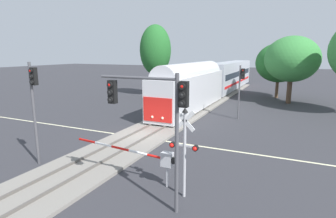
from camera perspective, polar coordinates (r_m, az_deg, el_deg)
ground_plane at (r=21.97m, az=-5.63°, el=-5.89°), size 220.00×220.00×0.00m
road_centre_stripe at (r=21.96m, az=-5.63°, el=-5.88°), size 44.00×0.20×0.01m
railway_track at (r=21.94m, az=-5.64°, el=-5.65°), size 4.40×80.00×0.32m
commuter_train at (r=41.33m, az=9.79°, el=6.16°), size 3.04×40.59×5.16m
crossing_gate_near at (r=14.02m, az=-2.81°, el=-9.98°), size 6.07×0.40×1.82m
crossing_signal_mast at (r=12.45m, az=3.39°, el=-7.20°), size 1.36×0.44×4.23m
traffic_signal_far_side at (r=28.01m, az=14.83°, el=5.09°), size 0.53×0.38×5.36m
traffic_signal_median at (r=17.60m, az=-25.99°, el=2.14°), size 0.53×0.38×6.06m
traffic_signal_near_right at (r=11.11m, az=-2.80°, el=0.10°), size 4.00×0.38×5.82m
oak_far_right at (r=39.20m, az=24.22°, el=9.36°), size 6.80×6.80×8.67m
elm_centre_background at (r=43.47m, az=21.93°, el=8.85°), size 6.53×6.53×7.95m
oak_behind_train at (r=42.14m, az=-2.61°, el=12.01°), size 4.66×4.66×10.64m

